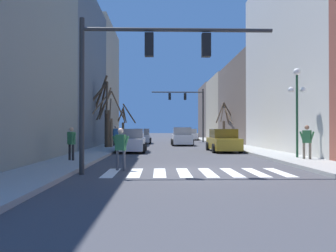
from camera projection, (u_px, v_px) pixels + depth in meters
ground_plane at (195, 172)px, 12.46m from camera, size 240.00×240.00×0.00m
sidewalk_left at (48, 170)px, 12.31m from camera, size 2.35×90.00×0.15m
building_row_left at (50, 65)px, 25.09m from camera, size 6.00×37.44×13.58m
building_row_right at (261, 93)px, 35.54m from camera, size 6.00×61.13×13.43m
crosswalk_stripes at (196, 173)px, 12.20m from camera, size 6.75×2.60×0.01m
traffic_signal_near at (141, 60)px, 11.79m from camera, size 6.98×0.28×5.62m
traffic_signal_far at (189, 104)px, 40.87m from camera, size 6.52×0.28×6.64m
street_lamp_right_corner at (297, 95)px, 17.08m from camera, size 0.95×0.36×4.66m
car_parked_left_near at (142, 137)px, 36.66m from camera, size 2.01×4.28×1.67m
car_driving_away_lane at (132, 141)px, 23.07m from camera, size 1.98×4.25×1.64m
car_parked_right_near at (190, 135)px, 48.36m from camera, size 2.15×4.83×1.66m
car_parked_right_mid at (182, 137)px, 32.64m from camera, size 2.09×4.44×1.80m
car_driving_toward_lane at (223, 141)px, 23.56m from camera, size 2.03×4.59×1.63m
pedestrian_on_left_sidewalk at (121, 145)px, 12.87m from camera, size 0.71×0.32×1.66m
pedestrian_near_right_corner at (116, 134)px, 28.82m from camera, size 0.76×0.35×1.80m
pedestrian_on_right_sidewalk at (307, 139)px, 16.09m from camera, size 0.61×0.52×1.67m
pedestrian_waiting_at_curb at (71, 140)px, 15.48m from camera, size 0.57×0.50×1.58m
street_tree_right_far at (225, 122)px, 36.83m from camera, size 2.32×3.35×4.52m
street_tree_left_far at (109, 120)px, 27.13m from camera, size 2.76×2.90×4.95m
street_tree_left_mid at (104, 115)px, 26.97m from camera, size 2.21×3.34×5.95m
street_tree_left_near at (124, 123)px, 42.35m from camera, size 2.79×2.24×4.80m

